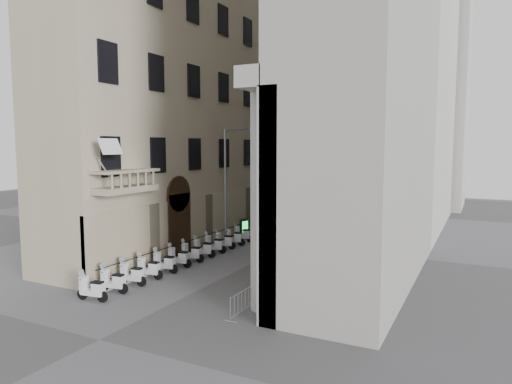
# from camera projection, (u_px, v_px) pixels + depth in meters

# --- Properties ---
(ground) EXTENTS (120.00, 120.00, 0.00)m
(ground) POSITION_uv_depth(u_px,v_px,m) (99.00, 340.00, 17.88)
(ground) COLOR #4A4A4C
(ground) RESTS_ON ground
(left_building) EXTENTS (5.00, 36.00, 34.00)m
(left_building) POSITION_uv_depth(u_px,v_px,m) (221.00, 36.00, 39.06)
(left_building) COLOR #BBAE90
(left_building) RESTS_ON ground
(far_building) EXTENTS (22.00, 10.00, 30.00)m
(far_building) POSITION_uv_depth(u_px,v_px,m) (375.00, 88.00, 59.02)
(far_building) COLOR beige
(far_building) RESTS_ON ground
(iron_fence) EXTENTS (0.30, 28.00, 1.40)m
(iron_fence) POSITION_uv_depth(u_px,v_px,m) (232.00, 243.00, 35.80)
(iron_fence) COLOR black
(iron_fence) RESTS_ON ground
(blue_awning) EXTENTS (1.60, 3.00, 3.00)m
(blue_awning) POSITION_uv_depth(u_px,v_px,m) (363.00, 234.00, 39.13)
(blue_awning) COLOR navy
(blue_awning) RESTS_ON ground
(flag) EXTENTS (1.00, 1.40, 8.20)m
(flag) POSITION_uv_depth(u_px,v_px,m) (115.00, 290.00, 24.11)
(flag) COLOR #9E0C11
(flag) RESTS_ON ground
(scooter_0) EXTENTS (1.46, 0.72, 1.50)m
(scooter_0) POSITION_uv_depth(u_px,v_px,m) (93.00, 301.00, 22.37)
(scooter_0) COLOR white
(scooter_0) RESTS_ON ground
(scooter_1) EXTENTS (1.46, 0.72, 1.50)m
(scooter_1) POSITION_uv_depth(u_px,v_px,m) (114.00, 293.00, 23.62)
(scooter_1) COLOR white
(scooter_1) RESTS_ON ground
(scooter_2) EXTENTS (1.46, 0.72, 1.50)m
(scooter_2) POSITION_uv_depth(u_px,v_px,m) (133.00, 285.00, 24.88)
(scooter_2) COLOR white
(scooter_2) RESTS_ON ground
(scooter_3) EXTENTS (1.46, 0.72, 1.50)m
(scooter_3) POSITION_uv_depth(u_px,v_px,m) (150.00, 279.00, 26.13)
(scooter_3) COLOR white
(scooter_3) RESTS_ON ground
(scooter_4) EXTENTS (1.46, 0.72, 1.50)m
(scooter_4) POSITION_uv_depth(u_px,v_px,m) (165.00, 272.00, 27.39)
(scooter_4) COLOR white
(scooter_4) RESTS_ON ground
(scooter_5) EXTENTS (1.46, 0.72, 1.50)m
(scooter_5) POSITION_uv_depth(u_px,v_px,m) (179.00, 267.00, 28.64)
(scooter_5) COLOR white
(scooter_5) RESTS_ON ground
(scooter_6) EXTENTS (1.46, 0.72, 1.50)m
(scooter_6) POSITION_uv_depth(u_px,v_px,m) (192.00, 262.00, 29.89)
(scooter_6) COLOR white
(scooter_6) RESTS_ON ground
(scooter_7) EXTENTS (1.46, 0.72, 1.50)m
(scooter_7) POSITION_uv_depth(u_px,v_px,m) (204.00, 257.00, 31.15)
(scooter_7) COLOR white
(scooter_7) RESTS_ON ground
(scooter_8) EXTENTS (1.46, 0.72, 1.50)m
(scooter_8) POSITION_uv_depth(u_px,v_px,m) (215.00, 253.00, 32.40)
(scooter_8) COLOR white
(scooter_8) RESTS_ON ground
(scooter_9) EXTENTS (1.46, 0.72, 1.50)m
(scooter_9) POSITION_uv_depth(u_px,v_px,m) (225.00, 249.00, 33.66)
(scooter_9) COLOR white
(scooter_9) RESTS_ON ground
(scooter_10) EXTENTS (1.46, 0.72, 1.50)m
(scooter_10) POSITION_uv_depth(u_px,v_px,m) (234.00, 245.00, 34.91)
(scooter_10) COLOR white
(scooter_10) RESTS_ON ground
(scooter_11) EXTENTS (1.46, 0.72, 1.50)m
(scooter_11) POSITION_uv_depth(u_px,v_px,m) (243.00, 242.00, 36.16)
(scooter_11) COLOR white
(scooter_11) RESTS_ON ground
(scooter_12) EXTENTS (1.46, 0.72, 1.50)m
(scooter_12) POSITION_uv_depth(u_px,v_px,m) (251.00, 238.00, 37.42)
(scooter_12) COLOR white
(scooter_12) RESTS_ON ground
(scooter_13) EXTENTS (1.46, 0.72, 1.50)m
(scooter_13) POSITION_uv_depth(u_px,v_px,m) (259.00, 235.00, 38.67)
(scooter_13) COLOR white
(scooter_13) RESTS_ON ground
(barrier_0) EXTENTS (0.60, 2.40, 1.10)m
(barrier_0) POSITION_uv_depth(u_px,v_px,m) (243.00, 313.00, 20.75)
(barrier_0) COLOR #A8AAB0
(barrier_0) RESTS_ON ground
(barrier_1) EXTENTS (0.60, 2.40, 1.10)m
(barrier_1) POSITION_uv_depth(u_px,v_px,m) (267.00, 297.00, 22.97)
(barrier_1) COLOR #A8AAB0
(barrier_1) RESTS_ON ground
(barrier_2) EXTENTS (0.60, 2.40, 1.10)m
(barrier_2) POSITION_uv_depth(u_px,v_px,m) (286.00, 284.00, 25.19)
(barrier_2) COLOR #A8AAB0
(barrier_2) RESTS_ON ground
(barrier_3) EXTENTS (0.60, 2.40, 1.10)m
(barrier_3) POSITION_uv_depth(u_px,v_px,m) (303.00, 272.00, 27.42)
(barrier_3) COLOR #A8AAB0
(barrier_3) RESTS_ON ground
(barrier_4) EXTENTS (0.60, 2.40, 1.10)m
(barrier_4) POSITION_uv_depth(u_px,v_px,m) (316.00, 263.00, 29.64)
(barrier_4) COLOR #A8AAB0
(barrier_4) RESTS_ON ground
(barrier_5) EXTENTS (0.60, 2.40, 1.10)m
(barrier_5) POSITION_uv_depth(u_px,v_px,m) (328.00, 255.00, 31.86)
(barrier_5) COLOR #A8AAB0
(barrier_5) RESTS_ON ground
(barrier_6) EXTENTS (0.60, 2.40, 1.10)m
(barrier_6) POSITION_uv_depth(u_px,v_px,m) (338.00, 248.00, 34.08)
(barrier_6) COLOR #A8AAB0
(barrier_6) RESTS_ON ground
(barrier_7) EXTENTS (0.60, 2.40, 1.10)m
(barrier_7) POSITION_uv_depth(u_px,v_px,m) (347.00, 241.00, 36.30)
(barrier_7) COLOR #A8AAB0
(barrier_7) RESTS_ON ground
(barrier_8) EXTENTS (0.60, 2.40, 1.10)m
(barrier_8) POSITION_uv_depth(u_px,v_px,m) (356.00, 236.00, 38.52)
(barrier_8) COLOR #A8AAB0
(barrier_8) RESTS_ON ground
(barrier_9) EXTENTS (0.60, 2.40, 1.10)m
(barrier_9) POSITION_uv_depth(u_px,v_px,m) (363.00, 231.00, 40.74)
(barrier_9) COLOR #A8AAB0
(barrier_9) RESTS_ON ground
(security_tent) EXTENTS (4.57, 4.57, 3.72)m
(security_tent) POSITION_uv_depth(u_px,v_px,m) (306.00, 194.00, 42.33)
(security_tent) COLOR white
(security_tent) RESTS_ON ground
(street_lamp) EXTENTS (2.87, 0.65, 8.86)m
(street_lamp) POSITION_uv_depth(u_px,v_px,m) (229.00, 176.00, 34.01)
(street_lamp) COLOR #92959A
(street_lamp) RESTS_ON ground
(info_kiosk) EXTENTS (0.47, 0.80, 1.63)m
(info_kiosk) POSITION_uv_depth(u_px,v_px,m) (244.00, 229.00, 37.31)
(info_kiosk) COLOR black
(info_kiosk) RESTS_ON ground
(pedestrian_a) EXTENTS (0.72, 0.51, 1.86)m
(pedestrian_a) POSITION_uv_depth(u_px,v_px,m) (328.00, 227.00, 37.50)
(pedestrian_a) COLOR black
(pedestrian_a) RESTS_ON ground
(pedestrian_b) EXTENTS (1.01, 0.98, 1.64)m
(pedestrian_b) POSITION_uv_depth(u_px,v_px,m) (371.00, 210.00, 48.11)
(pedestrian_b) COLOR black
(pedestrian_b) RESTS_ON ground
(pedestrian_c) EXTENTS (1.11, 1.04, 1.91)m
(pedestrian_c) POSITION_uv_depth(u_px,v_px,m) (311.00, 213.00, 45.27)
(pedestrian_c) COLOR black
(pedestrian_c) RESTS_ON ground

